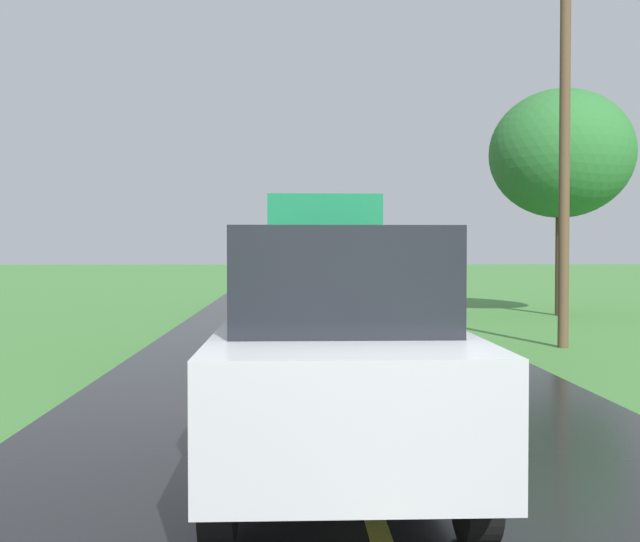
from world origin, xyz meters
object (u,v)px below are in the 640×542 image
Objects in this scene: banana_truck_near at (326,271)px; roadside_tree_near_left at (561,154)px; banana_truck_far at (316,263)px; following_car at (336,353)px; utility_pole_roadside at (565,124)px.

banana_truck_near is 0.91× the size of roadside_tree_near_left.
banana_truck_far is at bearing 89.08° from banana_truck_near.
banana_truck_near is 10.07m from banana_truck_far.
following_car is (-7.33, -15.94, -3.51)m from roadside_tree_near_left.
roadside_tree_near_left reaches higher than banana_truck_near.
roadside_tree_near_left is (2.49, 7.24, 0.34)m from utility_pole_roadside.
utility_pole_roadside reaches higher than roadside_tree_near_left.
banana_truck_far is (0.16, 10.06, 0.00)m from banana_truck_near.
banana_truck_far is at bearing 88.56° from following_car.
utility_pole_roadside is 1.88× the size of following_car.
banana_truck_far is 0.75× the size of utility_pole_roadside.
utility_pole_roadside reaches higher than banana_truck_far.
banana_truck_near is 5.35m from utility_pole_roadside.
following_car is (-4.84, -8.70, -3.16)m from utility_pole_roadside.
banana_truck_far is 18.16m from following_car.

